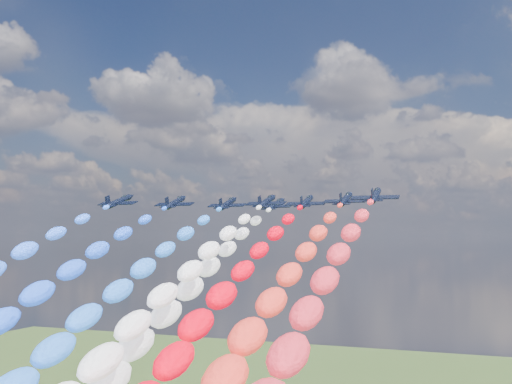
% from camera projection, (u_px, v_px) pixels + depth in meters
% --- Properties ---
extents(jet_0, '(9.43, 12.79, 6.25)m').
position_uv_depth(jet_0, '(119.00, 201.00, 144.13)').
color(jet_0, black).
extents(jet_1, '(9.96, 13.17, 6.25)m').
position_uv_depth(jet_1, '(175.00, 203.00, 148.86)').
color(jet_1, black).
extents(jet_2, '(9.66, 12.96, 6.25)m').
position_uv_depth(jet_2, '(228.00, 204.00, 153.99)').
color(jet_2, black).
extents(trail_2, '(6.15, 116.12, 53.28)m').
position_uv_depth(trail_2, '(70.00, 348.00, 96.40)').
color(trail_2, blue).
extents(jet_3, '(9.33, 12.72, 6.25)m').
position_uv_depth(jet_3, '(267.00, 202.00, 144.90)').
color(jet_3, black).
extents(trail_3, '(6.15, 116.12, 53.28)m').
position_uv_depth(trail_3, '(118.00, 359.00, 87.31)').
color(trail_3, white).
extents(jet_4, '(10.10, 13.27, 6.25)m').
position_uv_depth(jet_4, '(275.00, 205.00, 158.61)').
color(jet_4, black).
extents(trail_4, '(6.15, 116.12, 53.28)m').
position_uv_depth(trail_4, '(152.00, 343.00, 101.02)').
color(trail_4, silver).
extents(jet_5, '(9.76, 13.03, 6.25)m').
position_uv_depth(jet_5, '(306.00, 202.00, 145.67)').
color(jet_5, black).
extents(trail_5, '(6.15, 116.12, 53.28)m').
position_uv_depth(trail_5, '(185.00, 358.00, 88.08)').
color(trail_5, '#F50016').
extents(jet_6, '(9.33, 12.72, 6.25)m').
position_uv_depth(jet_6, '(345.00, 199.00, 135.25)').
color(jet_6, black).
extents(trail_6, '(6.15, 116.12, 53.28)m').
position_uv_depth(trail_6, '(237.00, 375.00, 77.66)').
color(trail_6, red).
extents(jet_7, '(9.89, 13.12, 6.25)m').
position_uv_depth(jet_7, '(375.00, 195.00, 122.60)').
color(jet_7, black).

